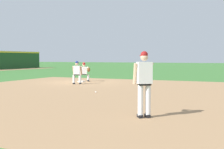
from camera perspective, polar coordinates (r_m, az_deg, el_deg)
ground_plane at (r=21.38m, az=-5.62°, el=-1.40°), size 160.00×160.00×0.00m
infield_dirt_patch at (r=15.02m, az=-2.29°, el=-3.29°), size 18.00×18.00×0.01m
first_base_bag at (r=21.38m, az=-5.63°, el=-1.28°), size 0.38×0.38×0.09m
baseball at (r=14.89m, az=-2.97°, el=-3.22°), size 0.07×0.07×0.07m
pitcher at (r=8.72m, az=5.95°, el=-1.00°), size 0.85×0.57×1.86m
first_baseman at (r=21.86m, az=-5.08°, el=0.63°), size 0.79×1.06×1.34m
baserunner at (r=19.78m, az=-6.43°, el=0.53°), size 0.57×0.67×1.46m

